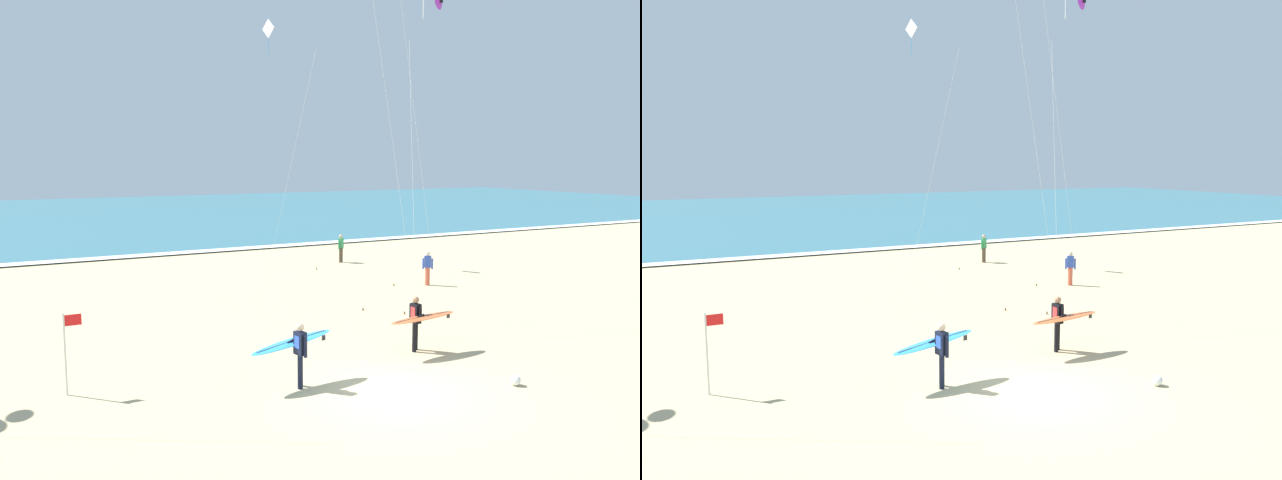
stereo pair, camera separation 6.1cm
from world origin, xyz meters
TOP-DOWN VIEW (x-y plane):
  - ground_plane at (0.00, 0.00)m, footprint 160.00×160.00m
  - ocean_water at (0.00, 55.39)m, footprint 160.00×60.00m
  - shoreline_foam at (0.00, 25.69)m, footprint 160.00×1.24m
  - surfer_lead at (-1.94, 1.71)m, footprint 2.56×1.12m
  - surfer_trailing at (2.61, 2.55)m, footprint 2.41×0.94m
  - kite_delta_violet_near at (11.91, 13.85)m, footprint 4.81×2.96m
  - kite_diamond_ivory_high at (5.54, 20.37)m, footprint 1.23×4.24m
  - bystander_green_top at (8.85, 18.32)m, footprint 0.45×0.31m
  - bystander_blue_top at (9.19, 10.75)m, footprint 0.41×0.34m
  - lifeguard_flag at (-7.24, 3.77)m, footprint 0.45×0.05m
  - beach_ball at (3.12, -0.96)m, footprint 0.28×0.28m

SIDE VIEW (x-z plane):
  - ground_plane at x=0.00m, z-range 0.00..0.00m
  - ocean_water at x=0.00m, z-range 0.00..0.08m
  - shoreline_foam at x=0.00m, z-range 0.08..0.09m
  - beach_ball at x=3.12m, z-range 0.00..0.28m
  - bystander_green_top at x=8.85m, z-range 0.02..1.61m
  - bystander_blue_top at x=9.19m, z-range 0.02..1.61m
  - surfer_trailing at x=2.61m, z-range 0.19..1.90m
  - surfer_lead at x=-1.94m, z-range 0.20..1.90m
  - lifeguard_flag at x=-7.24m, z-range 0.22..2.32m
  - kite_diamond_ivory_high at x=5.54m, z-range 5.46..18.94m
  - kite_delta_violet_near at x=11.91m, z-range 6.55..20.99m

